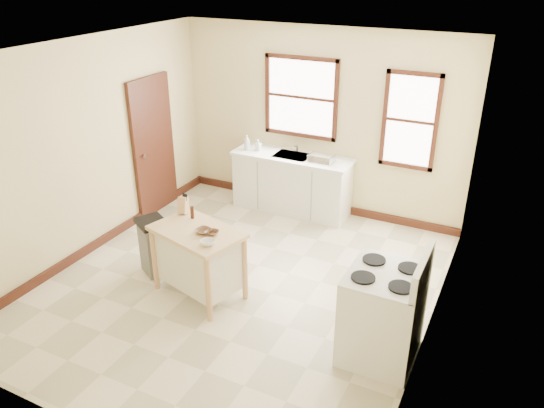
{
  "coord_description": "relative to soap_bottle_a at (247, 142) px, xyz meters",
  "views": [
    {
      "loc": [
        2.8,
        -4.74,
        3.7
      ],
      "look_at": [
        0.25,
        0.4,
        0.98
      ],
      "focal_mm": 35.0,
      "sensor_mm": 36.0,
      "label": 1
    }
  ],
  "objects": [
    {
      "name": "floor",
      "position": [
        1.04,
        -2.12,
        -1.04
      ],
      "size": [
        5.0,
        5.0,
        0.0
      ],
      "primitive_type": "plane",
      "color": "beige",
      "rests_on": "ground"
    },
    {
      "name": "ceiling",
      "position": [
        1.04,
        -2.12,
        1.76
      ],
      "size": [
        5.0,
        5.0,
        0.0
      ],
      "primitive_type": "plane",
      "rotation": [
        3.14,
        0.0,
        0.0
      ],
      "color": "white",
      "rests_on": "ground"
    },
    {
      "name": "wall_back",
      "position": [
        1.04,
        0.38,
        0.36
      ],
      "size": [
        4.5,
        0.04,
        2.8
      ],
      "primitive_type": "cube",
      "color": "beige",
      "rests_on": "ground"
    },
    {
      "name": "wall_left",
      "position": [
        -1.21,
        -2.12,
        0.36
      ],
      "size": [
        0.04,
        5.0,
        2.8
      ],
      "primitive_type": "cube",
      "color": "beige",
      "rests_on": "ground"
    },
    {
      "name": "wall_right",
      "position": [
        3.29,
        -2.12,
        0.36
      ],
      "size": [
        0.04,
        5.0,
        2.8
      ],
      "primitive_type": "cube",
      "color": "beige",
      "rests_on": "ground"
    },
    {
      "name": "window_main",
      "position": [
        0.74,
        0.36,
        0.71
      ],
      "size": [
        1.17,
        0.06,
        1.22
      ],
      "primitive_type": null,
      "color": "#39190F",
      "rests_on": "wall_back"
    },
    {
      "name": "window_side",
      "position": [
        2.39,
        0.36,
        0.56
      ],
      "size": [
        0.77,
        0.06,
        1.37
      ],
      "primitive_type": null,
      "color": "#39190F",
      "rests_on": "wall_back"
    },
    {
      "name": "door_left",
      "position": [
        -1.17,
        -0.82,
        0.01
      ],
      "size": [
        0.06,
        0.9,
        2.1
      ],
      "primitive_type": "cube",
      "color": "#39190F",
      "rests_on": "ground"
    },
    {
      "name": "baseboard_back",
      "position": [
        1.04,
        0.35,
        -0.98
      ],
      "size": [
        4.5,
        0.04,
        0.12
      ],
      "primitive_type": "cube",
      "color": "#39190F",
      "rests_on": "ground"
    },
    {
      "name": "baseboard_left",
      "position": [
        -1.18,
        -2.12,
        -0.98
      ],
      "size": [
        0.04,
        5.0,
        0.12
      ],
      "primitive_type": "cube",
      "color": "#39190F",
      "rests_on": "ground"
    },
    {
      "name": "sink_counter",
      "position": [
        0.74,
        0.08,
        -0.58
      ],
      "size": [
        1.86,
        0.62,
        0.92
      ],
      "primitive_type": null,
      "color": "silver",
      "rests_on": "ground"
    },
    {
      "name": "faucet",
      "position": [
        0.74,
        0.26,
        -0.01
      ],
      "size": [
        0.03,
        0.03,
        0.22
      ],
      "primitive_type": "cylinder",
      "color": "silver",
      "rests_on": "sink_counter"
    },
    {
      "name": "soap_bottle_a",
      "position": [
        0.0,
        0.0,
        0.0
      ],
      "size": [
        0.12,
        0.12,
        0.24
      ],
      "primitive_type": "imported",
      "rotation": [
        0.0,
        0.0,
        0.42
      ],
      "color": "#B2B2B2",
      "rests_on": "sink_counter"
    },
    {
      "name": "soap_bottle_b",
      "position": [
        0.17,
        0.06,
        -0.03
      ],
      "size": [
        0.09,
        0.09,
        0.18
      ],
      "primitive_type": "imported",
      "rotation": [
        0.0,
        0.0,
        -0.08
      ],
      "color": "#B2B2B2",
      "rests_on": "sink_counter"
    },
    {
      "name": "dish_rack",
      "position": [
        1.24,
        0.02,
        -0.07
      ],
      "size": [
        0.4,
        0.32,
        0.09
      ],
      "primitive_type": null,
      "rotation": [
        0.0,
        0.0,
        -0.11
      ],
      "color": "silver",
      "rests_on": "sink_counter"
    },
    {
      "name": "kitchen_island",
      "position": [
        0.71,
        -2.49,
        -0.61
      ],
      "size": [
        1.18,
        0.92,
        0.86
      ],
      "primitive_type": null,
      "rotation": [
        0.0,
        0.0,
        -0.26
      ],
      "color": "#D9B97F",
      "rests_on": "ground"
    },
    {
      "name": "knife_block",
      "position": [
        0.33,
        -2.19,
        -0.08
      ],
      "size": [
        0.11,
        0.11,
        0.2
      ],
      "primitive_type": null,
      "rotation": [
        0.0,
        0.0,
        0.15
      ],
      "color": "tan",
      "rests_on": "kitchen_island"
    },
    {
      "name": "pepper_grinder",
      "position": [
        0.5,
        -2.26,
        -0.11
      ],
      "size": [
        0.05,
        0.05,
        0.15
      ],
      "primitive_type": "cylinder",
      "rotation": [
        0.0,
        0.0,
        -0.08
      ],
      "color": "#3C1B10",
      "rests_on": "kitchen_island"
    },
    {
      "name": "bowl_a",
      "position": [
        0.82,
        -2.51,
        -0.16
      ],
      "size": [
        0.21,
        0.21,
        0.04
      ],
      "primitive_type": "imported",
      "rotation": [
        0.0,
        0.0,
        -0.22
      ],
      "color": "brown",
      "rests_on": "kitchen_island"
    },
    {
      "name": "bowl_b",
      "position": [
        0.92,
        -2.49,
        -0.16
      ],
      "size": [
        0.17,
        0.17,
        0.04
      ],
      "primitive_type": "imported",
      "rotation": [
        0.0,
        0.0,
        0.11
      ],
      "color": "brown",
      "rests_on": "kitchen_island"
    },
    {
      "name": "bowl_c",
      "position": [
        1.01,
        -2.71,
        -0.16
      ],
      "size": [
        0.23,
        0.23,
        0.05
      ],
      "primitive_type": "imported",
      "rotation": [
        0.0,
        0.0,
        -0.68
      ],
      "color": "white",
      "rests_on": "kitchen_island"
    },
    {
      "name": "trash_bin",
      "position": [
        -0.06,
        -2.34,
        -0.67
      ],
      "size": [
        0.49,
        0.47,
        0.74
      ],
      "primitive_type": null,
      "rotation": [
        0.0,
        0.0,
        -0.53
      ],
      "color": "#5B5B59",
      "rests_on": "ground"
    },
    {
      "name": "gas_stove",
      "position": [
        2.93,
        -2.57,
        -0.42
      ],
      "size": [
        0.77,
        0.78,
        1.23
      ],
      "primitive_type": null,
      "color": "white",
      "rests_on": "ground"
    }
  ]
}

